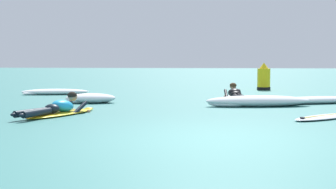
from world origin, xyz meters
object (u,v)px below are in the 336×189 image
at_px(surfer_near, 58,109).
at_px(surfer_far, 235,95).
at_px(drifting_surfboard, 326,117).
at_px(channel_marker_buoy, 264,79).

height_order(surfer_near, surfer_far, same).
bearing_deg(drifting_surfboard, channel_marker_buoy, 94.38).
bearing_deg(surfer_near, surfer_far, 52.88).
bearing_deg(channel_marker_buoy, drifting_surfboard, -85.62).
bearing_deg(surfer_far, surfer_near, -127.12).
bearing_deg(surfer_near, drifting_surfboard, 2.55).
relative_size(drifting_surfboard, channel_marker_buoy, 1.65).
bearing_deg(surfer_near, channel_marker_buoy, 63.90).
bearing_deg(channel_marker_buoy, surfer_near, -116.10).
distance_m(drifting_surfboard, channel_marker_buoy, 9.87).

